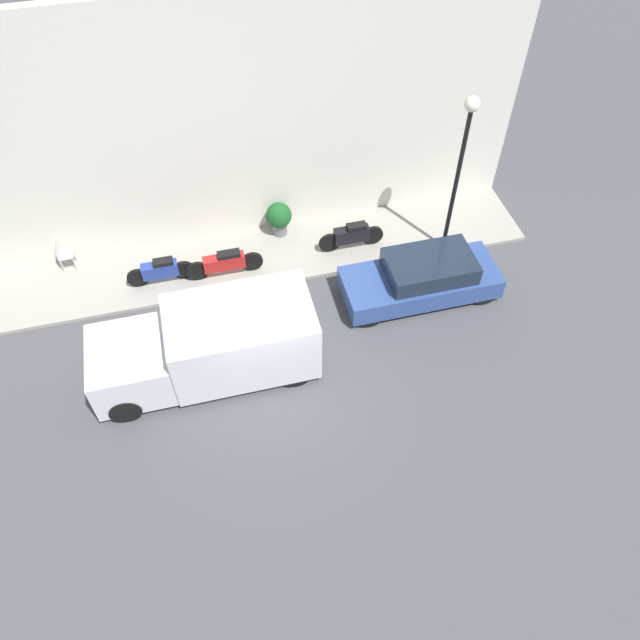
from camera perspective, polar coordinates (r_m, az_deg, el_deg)
name	(u,v)px	position (r m, az deg, el deg)	size (l,w,h in m)	color
ground_plane	(275,379)	(15.48, -4.13, -5.39)	(60.00, 60.00, 0.00)	#47474C
sidewalk	(245,259)	(18.21, -6.84, 5.60)	(2.41, 16.42, 0.11)	gray
building_facade	(224,128)	(17.11, -8.74, 16.98)	(0.30, 16.42, 7.02)	silver
parked_car	(422,278)	(16.96, 9.34, 3.81)	(1.65, 4.19, 1.31)	#2D4784
delivery_van	(208,345)	(15.02, -10.16, -2.29)	(2.04, 5.28, 1.96)	silver
motorcycle_blue	(161,271)	(17.61, -14.38, 4.41)	(0.30, 1.84, 0.79)	navy
motorcycle_red	(225,263)	(17.45, -8.70, 5.19)	(0.30, 2.14, 0.80)	#B21E1E
motorcycle_black	(352,235)	(18.07, 2.92, 7.73)	(0.30, 1.91, 0.82)	black
streetlamp	(463,149)	(16.64, 12.96, 15.03)	(0.39, 0.39, 4.79)	black
potted_plant	(279,217)	(18.44, -3.78, 9.36)	(0.75, 0.75, 1.05)	slate
cafe_chair	(63,254)	(18.80, -22.47, 5.63)	(0.40, 0.40, 0.91)	silver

